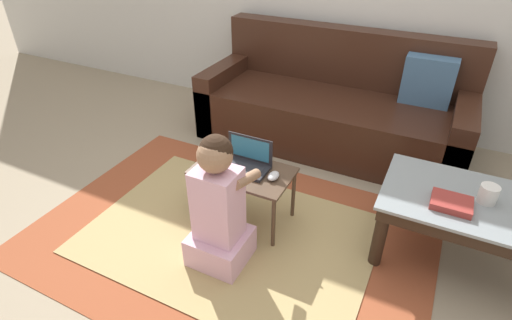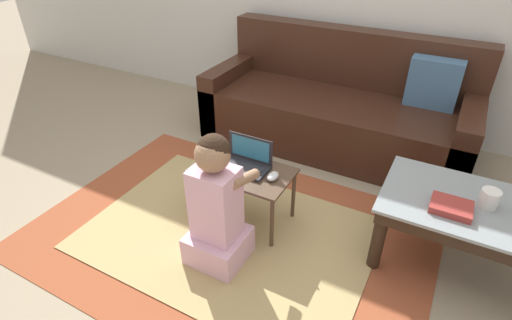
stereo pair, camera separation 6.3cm
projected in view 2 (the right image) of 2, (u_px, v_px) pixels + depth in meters
name	position (u px, v px, depth m)	size (l,w,h in m)	color
ground_plane	(264.00, 219.00, 2.56)	(16.00, 16.00, 0.00)	gray
area_rug	(229.00, 234.00, 2.44)	(2.34, 1.63, 0.01)	#9E4C2D
couch	(338.00, 109.00, 3.26)	(2.09, 0.85, 0.88)	#381E14
coffee_table	(469.00, 215.00, 2.07)	(0.88, 0.58, 0.42)	gray
laptop_desk	(243.00, 176.00, 2.40)	(0.60, 0.35, 0.37)	#4C3828
laptop	(246.00, 163.00, 2.38)	(0.29, 0.17, 0.18)	#232328
computer_mouse	(273.00, 176.00, 2.29)	(0.06, 0.09, 0.04)	silver
person_seated	(217.00, 208.00, 2.09)	(0.31, 0.39, 0.79)	#E5B2CC
cup_on_table	(489.00, 199.00, 1.99)	(0.09, 0.09, 0.10)	white
book_on_table	(451.00, 207.00, 1.98)	(0.20, 0.16, 0.04)	#99332D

